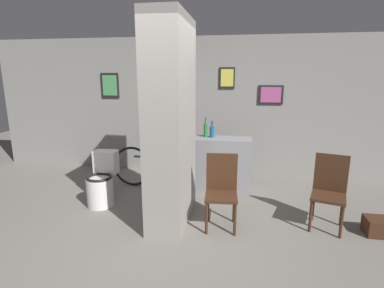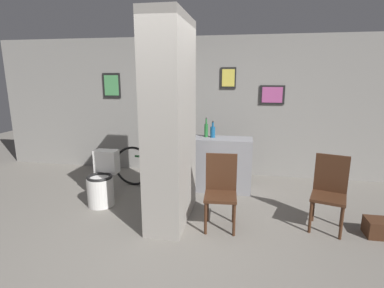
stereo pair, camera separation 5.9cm
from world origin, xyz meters
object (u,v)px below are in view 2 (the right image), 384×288
chair_near_pillar (221,188)px  chair_by_doorway (329,190)px  bottle_tall (206,130)px  bicycle (161,167)px  toilet (102,183)px

chair_near_pillar → chair_by_doorway: 1.35m
chair_near_pillar → chair_by_doorway: (1.34, 0.19, 0.00)m
chair_near_pillar → bottle_tall: (-0.37, 1.30, 0.51)m
bicycle → toilet: bearing=-129.6°
chair_near_pillar → toilet: bearing=165.2°
chair_by_doorway → toilet: bearing=-166.1°
toilet → chair_by_doorway: chair_by_doorway is taller
chair_near_pillar → bottle_tall: size_ratio=2.84×
chair_near_pillar → chair_by_doorway: same height
bottle_tall → chair_near_pillar: bearing=-74.3°
chair_near_pillar → bicycle: 1.63m
chair_near_pillar → chair_by_doorway: bearing=4.6°
chair_by_doorway → bicycle: size_ratio=0.55×
bottle_tall → chair_by_doorway: bearing=-33.0°
toilet → chair_near_pillar: 1.85m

